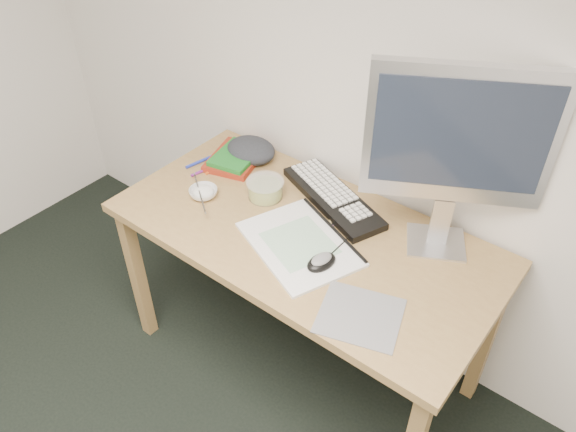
# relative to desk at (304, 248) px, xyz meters

# --- Properties ---
(desk) EXTENTS (1.40, 0.70, 0.75)m
(desk) POSITION_rel_desk_xyz_m (0.00, 0.00, 0.00)
(desk) COLOR #A3814A
(desk) RESTS_ON ground
(mousepad) EXTENTS (0.30, 0.29, 0.00)m
(mousepad) POSITION_rel_desk_xyz_m (0.37, -0.21, 0.08)
(mousepad) COLOR gray
(mousepad) RESTS_ON desk
(sketchpad) EXTENTS (0.49, 0.43, 0.01)m
(sketchpad) POSITION_rel_desk_xyz_m (0.03, -0.07, 0.09)
(sketchpad) COLOR white
(sketchpad) RESTS_ON desk
(keyboard) EXTENTS (0.51, 0.33, 0.03)m
(keyboard) POSITION_rel_desk_xyz_m (-0.02, 0.21, 0.10)
(keyboard) COLOR black
(keyboard) RESTS_ON desk
(monitor) EXTENTS (0.52, 0.31, 0.66)m
(monitor) POSITION_rel_desk_xyz_m (0.40, 0.23, 0.50)
(monitor) COLOR silver
(monitor) RESTS_ON desk
(mouse) EXTENTS (0.09, 0.12, 0.04)m
(mouse) POSITION_rel_desk_xyz_m (0.15, -0.11, 0.11)
(mouse) COLOR black
(mouse) RESTS_ON sketchpad
(rice_bowl) EXTENTS (0.12, 0.12, 0.03)m
(rice_bowl) POSITION_rel_desk_xyz_m (-0.43, -0.08, 0.10)
(rice_bowl) COLOR white
(rice_bowl) RESTS_ON desk
(chopsticks) EXTENTS (0.22, 0.17, 0.02)m
(chopsticks) POSITION_rel_desk_xyz_m (-0.42, -0.10, 0.12)
(chopsticks) COLOR silver
(chopsticks) RESTS_ON rice_bowl
(fruit_tub) EXTENTS (0.16, 0.16, 0.07)m
(fruit_tub) POSITION_rel_desk_xyz_m (-0.24, 0.07, 0.12)
(fruit_tub) COLOR #DEDB4E
(fruit_tub) RESTS_ON desk
(book_red) EXTENTS (0.26, 0.30, 0.03)m
(book_red) POSITION_rel_desk_xyz_m (-0.50, 0.18, 0.09)
(book_red) COLOR maroon
(book_red) RESTS_ON desk
(book_green) EXTENTS (0.20, 0.25, 0.02)m
(book_green) POSITION_rel_desk_xyz_m (-0.48, 0.18, 0.12)
(book_green) COLOR #1C7024
(book_green) RESTS_ON book_red
(cloth_lump) EXTENTS (0.22, 0.20, 0.08)m
(cloth_lump) POSITION_rel_desk_xyz_m (-0.46, 0.24, 0.12)
(cloth_lump) COLOR #23272A
(cloth_lump) RESTS_ON desk
(pencil_pink) EXTENTS (0.16, 0.01, 0.01)m
(pencil_pink) POSITION_rel_desk_xyz_m (-0.01, 0.08, 0.09)
(pencil_pink) COLOR pink
(pencil_pink) RESTS_ON desk
(pencil_tan) EXTENTS (0.13, 0.12, 0.01)m
(pencil_tan) POSITION_rel_desk_xyz_m (0.06, 0.09, 0.09)
(pencil_tan) COLOR tan
(pencil_tan) RESTS_ON desk
(pencil_black) EXTENTS (0.18, 0.07, 0.01)m
(pencil_black) POSITION_rel_desk_xyz_m (0.07, 0.09, 0.09)
(pencil_black) COLOR black
(pencil_black) RESTS_ON desk
(marker_blue) EXTENTS (0.04, 0.14, 0.01)m
(marker_blue) POSITION_rel_desk_xyz_m (-0.60, 0.08, 0.09)
(marker_blue) COLOR #2133B5
(marker_blue) RESTS_ON desk
(marker_orange) EXTENTS (0.01, 0.11, 0.01)m
(marker_orange) POSITION_rel_desk_xyz_m (-0.52, 0.09, 0.09)
(marker_orange) COLOR orange
(marker_orange) RESTS_ON desk
(marker_purple) EXTENTS (0.04, 0.13, 0.01)m
(marker_purple) POSITION_rel_desk_xyz_m (-0.54, 0.05, 0.09)
(marker_purple) COLOR #752486
(marker_purple) RESTS_ON desk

